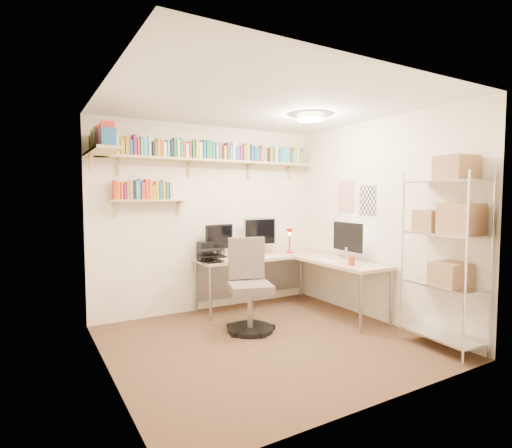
{
  "coord_description": "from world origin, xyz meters",
  "views": [
    {
      "loc": [
        -2.21,
        -3.53,
        1.55
      ],
      "look_at": [
        0.18,
        0.55,
        1.22
      ],
      "focal_mm": 28.0,
      "sensor_mm": 36.0,
      "label": 1
    }
  ],
  "objects": [
    {
      "name": "office_chair",
      "position": [
        0.02,
        0.44,
        0.45
      ],
      "size": [
        0.59,
        0.6,
        1.06
      ],
      "rotation": [
        0.0,
        0.0,
        -0.3
      ],
      "color": "black",
      "rests_on": "ground"
    },
    {
      "name": "room_shell",
      "position": [
        0.0,
        0.0,
        1.55
      ],
      "size": [
        3.24,
        3.04,
        2.52
      ],
      "color": "beige",
      "rests_on": "ground"
    },
    {
      "name": "corner_desk",
      "position": [
        0.7,
        0.97,
        0.71
      ],
      "size": [
        1.92,
        1.88,
        1.25
      ],
      "color": "tan",
      "rests_on": "ground"
    },
    {
      "name": "ground",
      "position": [
        0.0,
        0.0,
        0.0
      ],
      "size": [
        3.2,
        3.2,
        0.0
      ],
      "primitive_type": "plane",
      "color": "#4D3521",
      "rests_on": "ground"
    },
    {
      "name": "wire_rack",
      "position": [
        1.42,
        -1.11,
        1.23
      ],
      "size": [
        0.44,
        0.8,
        1.94
      ],
      "rotation": [
        0.0,
        0.0,
        -0.09
      ],
      "color": "silver",
      "rests_on": "ground"
    },
    {
      "name": "wall_shelves",
      "position": [
        -0.42,
        1.3,
        2.02
      ],
      "size": [
        3.12,
        1.09,
        0.8
      ],
      "color": "tan",
      "rests_on": "ground"
    }
  ]
}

